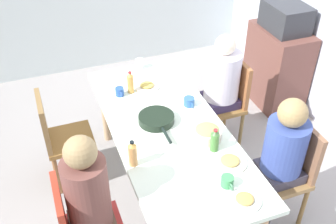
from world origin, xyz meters
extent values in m
plane|color=gray|center=(0.00, 0.00, 0.00)|extent=(5.86, 5.86, 0.00)
cube|color=white|center=(0.00, 0.00, 0.74)|extent=(2.05, 0.85, 0.04)
cylinder|color=tan|center=(-0.92, -0.33, 0.36)|extent=(0.07, 0.07, 0.72)
cylinder|color=tan|center=(-0.92, 0.33, 0.36)|extent=(0.07, 0.07, 0.72)
cube|color=olive|center=(-0.51, 0.73, 0.44)|extent=(0.40, 0.40, 0.04)
cylinder|color=olive|center=(-0.34, 0.90, 0.21)|extent=(0.04, 0.04, 0.43)
cylinder|color=olive|center=(-0.68, 0.90, 0.21)|extent=(0.04, 0.04, 0.43)
cylinder|color=#8E6242|center=(-0.34, 0.56, 0.21)|extent=(0.04, 0.04, 0.43)
cylinder|color=olive|center=(-0.68, 0.56, 0.21)|extent=(0.04, 0.04, 0.43)
cube|color=#935932|center=(-0.51, 0.91, 0.68)|extent=(0.38, 0.04, 0.45)
cylinder|color=#313255|center=(-0.43, 0.63, 0.23)|extent=(0.09, 0.09, 0.45)
cylinder|color=#2A3743|center=(-0.59, 0.63, 0.23)|extent=(0.09, 0.09, 0.45)
cube|color=#33294A|center=(-0.51, 0.73, 0.50)|extent=(0.30, 0.30, 0.10)
cylinder|color=silver|center=(-0.51, 0.73, 0.78)|extent=(0.33, 0.33, 0.46)
sphere|color=beige|center=(-0.51, 0.73, 1.10)|extent=(0.19, 0.19, 0.19)
cube|color=#B33321|center=(0.51, -0.91, 0.68)|extent=(0.38, 0.04, 0.45)
cylinder|color=brown|center=(0.51, -0.73, 0.81)|extent=(0.28, 0.28, 0.53)
sphere|color=#9C8056|center=(0.51, -0.73, 1.17)|extent=(0.20, 0.20, 0.20)
cube|color=olive|center=(0.51, 0.73, 0.44)|extent=(0.40, 0.40, 0.04)
cylinder|color=olive|center=(0.68, 0.90, 0.21)|extent=(0.04, 0.04, 0.43)
cylinder|color=brown|center=(0.34, 0.90, 0.21)|extent=(0.04, 0.04, 0.43)
cylinder|color=olive|center=(0.68, 0.56, 0.21)|extent=(0.04, 0.04, 0.43)
cylinder|color=olive|center=(0.34, 0.56, 0.21)|extent=(0.04, 0.04, 0.43)
cube|color=brown|center=(0.51, 0.91, 0.68)|extent=(0.38, 0.04, 0.45)
cylinder|color=#3A3D42|center=(0.59, 0.63, 0.23)|extent=(0.09, 0.09, 0.45)
cylinder|color=#494146|center=(0.43, 0.63, 0.23)|extent=(0.09, 0.09, 0.45)
cube|color=#3C3845|center=(0.51, 0.73, 0.50)|extent=(0.30, 0.30, 0.10)
cylinder|color=#394D9A|center=(0.51, 0.73, 0.76)|extent=(0.31, 0.31, 0.43)
sphere|color=#9F8152|center=(0.51, 0.73, 1.07)|extent=(0.21, 0.21, 0.21)
cube|color=olive|center=(-0.51, -0.73, 0.44)|extent=(0.40, 0.40, 0.04)
cylinder|color=#955A34|center=(-0.68, -0.90, 0.21)|extent=(0.04, 0.04, 0.43)
cylinder|color=brown|center=(-0.34, -0.90, 0.21)|extent=(0.04, 0.04, 0.43)
cylinder|color=olive|center=(-0.68, -0.56, 0.21)|extent=(0.04, 0.04, 0.43)
cylinder|color=#8E5D3F|center=(-0.34, -0.56, 0.21)|extent=(0.04, 0.04, 0.43)
cube|color=olive|center=(-0.51, -0.91, 0.68)|extent=(0.38, 0.04, 0.45)
cylinder|color=beige|center=(0.52, 0.27, 0.77)|extent=(0.24, 0.24, 0.01)
ellipsoid|color=tan|center=(0.52, 0.27, 0.78)|extent=(0.13, 0.13, 0.02)
cylinder|color=silver|center=(0.87, 0.19, 0.77)|extent=(0.21, 0.21, 0.01)
ellipsoid|color=tan|center=(0.87, 0.19, 0.78)|extent=(0.12, 0.12, 0.02)
cylinder|color=silver|center=(-0.60, 0.02, 0.77)|extent=(0.22, 0.22, 0.01)
ellipsoid|color=tan|center=(-0.60, 0.02, 0.78)|extent=(0.12, 0.12, 0.02)
cylinder|color=beige|center=(0.22, 0.23, 0.80)|extent=(0.22, 0.22, 0.08)
ellipsoid|color=#90AE5F|center=(0.22, 0.23, 0.84)|extent=(0.18, 0.18, 0.04)
cylinder|color=black|center=(-0.10, -0.06, 0.79)|extent=(0.29, 0.29, 0.06)
cylinder|color=black|center=(0.13, -0.06, 0.80)|extent=(0.18, 0.02, 0.02)
cylinder|color=#2B539D|center=(-0.56, -0.24, 0.79)|extent=(0.07, 0.07, 0.07)
torus|color=#2F55A4|center=(-0.51, -0.24, 0.79)|extent=(0.05, 0.01, 0.05)
cylinder|color=#429458|center=(0.70, 0.15, 0.79)|extent=(0.08, 0.08, 0.07)
torus|color=#4A845D|center=(0.76, 0.15, 0.79)|extent=(0.05, 0.01, 0.05)
cylinder|color=#3463A0|center=(-0.22, 0.27, 0.79)|extent=(0.09, 0.09, 0.07)
torus|color=#3160A7|center=(-0.16, 0.27, 0.79)|extent=(0.05, 0.01, 0.05)
cylinder|color=white|center=(-0.95, 0.06, 0.80)|extent=(0.07, 0.07, 0.09)
torus|color=white|center=(-0.90, 0.06, 0.80)|extent=(0.05, 0.01, 0.05)
cylinder|color=#437B38|center=(0.36, 0.22, 0.83)|extent=(0.06, 0.06, 0.15)
cone|color=#47763D|center=(0.36, 0.22, 0.92)|extent=(0.06, 0.06, 0.03)
cylinder|color=red|center=(0.36, 0.22, 0.94)|extent=(0.03, 0.03, 0.01)
cylinder|color=tan|center=(0.30, -0.37, 0.84)|extent=(0.06, 0.06, 0.17)
cone|color=gold|center=(0.30, -0.37, 0.94)|extent=(0.05, 0.05, 0.03)
cylinder|color=black|center=(0.30, -0.37, 0.96)|extent=(0.03, 0.03, 0.01)
cylinder|color=gold|center=(-0.58, -0.13, 0.84)|extent=(0.06, 0.06, 0.17)
cone|color=gold|center=(-0.58, -0.13, 0.94)|extent=(0.05, 0.05, 0.03)
cylinder|color=red|center=(-0.58, -0.13, 0.96)|extent=(0.03, 0.03, 0.01)
cube|color=brown|center=(-0.95, 1.65, 0.45)|extent=(0.70, 0.44, 0.90)
cube|color=#2C2D31|center=(-0.95, 1.65, 1.04)|extent=(0.48, 0.36, 0.28)
camera|label=1|loc=(2.27, -0.84, 2.72)|focal=42.75mm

